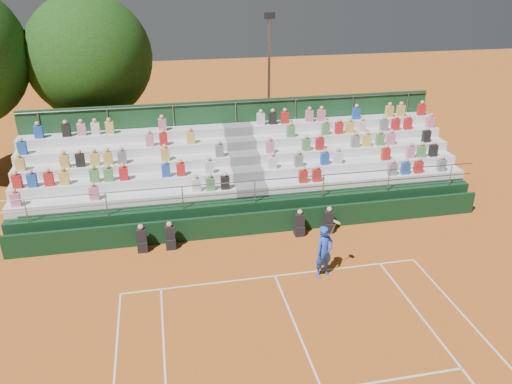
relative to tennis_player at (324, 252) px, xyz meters
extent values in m
plane|color=#C15F20|center=(-1.73, 0.28, -1.00)|extent=(90.00, 90.00, 0.00)
cube|color=white|center=(-1.73, 0.28, -0.99)|extent=(11.00, 0.06, 0.01)
cube|color=white|center=(-1.73, -2.92, -0.99)|extent=(0.06, 6.40, 0.01)
cube|color=black|center=(-1.73, 3.48, -0.50)|extent=(20.00, 0.15, 1.00)
cube|color=black|center=(-6.47, 3.03, -0.78)|extent=(0.40, 0.40, 0.44)
cube|color=black|center=(-6.47, 3.03, -0.30)|extent=(0.38, 0.25, 0.55)
sphere|color=tan|center=(-6.47, 3.03, 0.08)|extent=(0.22, 0.22, 0.22)
cube|color=black|center=(-5.36, 3.03, -0.78)|extent=(0.40, 0.40, 0.44)
cube|color=black|center=(-5.36, 3.03, -0.30)|extent=(0.38, 0.25, 0.55)
sphere|color=tan|center=(-5.36, 3.03, 0.08)|extent=(0.22, 0.22, 0.22)
cube|color=black|center=(-0.04, 3.03, -0.78)|extent=(0.40, 0.40, 0.44)
cube|color=black|center=(-0.04, 3.03, -0.30)|extent=(0.38, 0.25, 0.55)
sphere|color=tan|center=(-0.04, 3.03, 0.08)|extent=(0.22, 0.22, 0.22)
cube|color=black|center=(1.23, 3.03, -0.78)|extent=(0.40, 0.40, 0.44)
cube|color=black|center=(1.23, 3.03, -0.30)|extent=(0.38, 0.25, 0.55)
sphere|color=tan|center=(1.23, 3.03, 0.08)|extent=(0.22, 0.22, 0.22)
cube|color=black|center=(-1.73, 6.58, -0.40)|extent=(20.00, 5.20, 1.20)
cube|color=silver|center=(-7.08, 4.90, 0.41)|extent=(9.30, 0.85, 0.42)
cube|color=silver|center=(3.62, 4.90, 0.41)|extent=(9.30, 0.85, 0.42)
cube|color=slate|center=(-1.73, 4.90, 0.41)|extent=(1.40, 0.85, 0.42)
cube|color=silver|center=(-7.08, 5.75, 0.83)|extent=(9.30, 0.85, 0.42)
cube|color=silver|center=(3.62, 5.75, 0.83)|extent=(9.30, 0.85, 0.42)
cube|color=slate|center=(-1.73, 5.75, 0.83)|extent=(1.40, 0.85, 0.42)
cube|color=silver|center=(-7.08, 6.60, 1.25)|extent=(9.30, 0.85, 0.42)
cube|color=silver|center=(3.62, 6.60, 1.25)|extent=(9.30, 0.85, 0.42)
cube|color=slate|center=(-1.73, 6.60, 1.25)|extent=(1.40, 0.85, 0.42)
cube|color=silver|center=(-7.08, 7.45, 1.67)|extent=(9.30, 0.85, 0.42)
cube|color=silver|center=(3.62, 7.45, 1.67)|extent=(9.30, 0.85, 0.42)
cube|color=slate|center=(-1.73, 7.45, 1.67)|extent=(1.40, 0.85, 0.42)
cube|color=silver|center=(-7.08, 8.30, 2.09)|extent=(9.30, 0.85, 0.42)
cube|color=silver|center=(3.62, 8.30, 2.09)|extent=(9.30, 0.85, 0.42)
cube|color=slate|center=(-1.73, 8.30, 2.09)|extent=(1.40, 0.85, 0.42)
cube|color=#194222|center=(-1.73, 8.83, 1.20)|extent=(20.00, 0.12, 4.40)
cylinder|color=gray|center=(-1.73, 4.03, 1.20)|extent=(20.00, 0.05, 0.05)
cylinder|color=gray|center=(-1.73, 8.73, 3.30)|extent=(20.00, 0.05, 0.05)
cube|color=pink|center=(-11.24, 4.75, 0.90)|extent=(0.36, 0.24, 0.56)
cube|color=pink|center=(-8.26, 4.75, 0.90)|extent=(0.36, 0.24, 0.56)
cube|color=silver|center=(-4.10, 4.75, 0.90)|extent=(0.36, 0.24, 0.56)
cube|color=#4C8C4C|center=(-3.51, 4.75, 0.90)|extent=(0.36, 0.24, 0.56)
cube|color=black|center=(-2.88, 4.75, 0.90)|extent=(0.36, 0.24, 0.56)
cube|color=red|center=(-11.29, 5.60, 1.32)|extent=(0.36, 0.24, 0.56)
cube|color=#1E4CB2|center=(-10.71, 5.60, 1.32)|extent=(0.36, 0.24, 0.56)
cube|color=red|center=(-10.06, 5.60, 1.32)|extent=(0.36, 0.24, 0.56)
cube|color=gold|center=(-9.46, 5.60, 1.32)|extent=(0.36, 0.24, 0.56)
cube|color=#4C8C4C|center=(-8.26, 5.60, 1.32)|extent=(0.36, 0.24, 0.56)
cube|color=#4C8C4C|center=(-7.68, 5.60, 1.32)|extent=(0.36, 0.24, 0.56)
cube|color=red|center=(-7.07, 5.60, 1.32)|extent=(0.36, 0.24, 0.56)
cube|color=#1E4CB2|center=(-5.30, 5.60, 1.32)|extent=(0.36, 0.24, 0.56)
cube|color=red|center=(-4.67, 5.60, 1.32)|extent=(0.36, 0.24, 0.56)
cube|color=silver|center=(-3.44, 5.60, 1.32)|extent=(0.36, 0.24, 0.56)
cube|color=gold|center=(-11.27, 6.45, 1.74)|extent=(0.36, 0.24, 0.56)
cube|color=gold|center=(-9.50, 6.45, 1.74)|extent=(0.36, 0.24, 0.56)
cube|color=black|center=(-8.86, 6.45, 1.74)|extent=(0.36, 0.24, 0.56)
cube|color=gold|center=(-8.26, 6.45, 1.74)|extent=(0.36, 0.24, 0.56)
cube|color=gold|center=(-7.72, 6.45, 1.74)|extent=(0.36, 0.24, 0.56)
cube|color=slate|center=(-7.12, 6.45, 1.74)|extent=(0.36, 0.24, 0.56)
cube|color=gold|center=(-5.27, 6.45, 1.74)|extent=(0.36, 0.24, 0.56)
cube|color=slate|center=(-2.87, 6.45, 1.74)|extent=(0.36, 0.24, 0.56)
cube|color=#1E4CB2|center=(-11.29, 7.30, 2.16)|extent=(0.36, 0.24, 0.56)
cube|color=pink|center=(-5.90, 7.30, 2.16)|extent=(0.36, 0.24, 0.56)
cube|color=red|center=(-5.29, 7.30, 2.16)|extent=(0.36, 0.24, 0.56)
cube|color=gold|center=(-4.06, 7.30, 2.16)|extent=(0.36, 0.24, 0.56)
cube|color=#1E4CB2|center=(-10.70, 8.15, 2.58)|extent=(0.36, 0.24, 0.56)
cube|color=black|center=(-9.53, 8.15, 2.58)|extent=(0.36, 0.24, 0.56)
cube|color=pink|center=(-8.87, 8.15, 2.58)|extent=(0.36, 0.24, 0.56)
cube|color=silver|center=(-8.26, 8.15, 2.58)|extent=(0.36, 0.24, 0.56)
cube|color=gold|center=(-7.65, 8.15, 2.58)|extent=(0.36, 0.24, 0.56)
cube|color=pink|center=(-5.28, 8.15, 2.58)|extent=(0.36, 0.24, 0.56)
cube|color=red|center=(0.57, 4.75, 0.90)|extent=(0.36, 0.24, 0.56)
cube|color=red|center=(1.19, 4.75, 0.90)|extent=(0.36, 0.24, 0.56)
cube|color=slate|center=(4.77, 4.75, 0.90)|extent=(0.36, 0.24, 0.56)
cube|color=#1E4CB2|center=(5.41, 4.75, 0.90)|extent=(0.36, 0.24, 0.56)
cube|color=red|center=(6.05, 4.75, 0.90)|extent=(0.36, 0.24, 0.56)
cube|color=slate|center=(7.21, 4.75, 0.90)|extent=(0.36, 0.24, 0.56)
cube|color=silver|center=(-0.61, 5.60, 1.32)|extent=(0.36, 0.24, 0.56)
cube|color=slate|center=(0.59, 5.60, 1.32)|extent=(0.36, 0.24, 0.56)
cube|color=#1E4CB2|center=(1.82, 5.60, 1.32)|extent=(0.36, 0.24, 0.56)
cube|color=silver|center=(2.45, 5.60, 1.32)|extent=(0.36, 0.24, 0.56)
cube|color=red|center=(4.79, 5.60, 1.32)|extent=(0.36, 0.24, 0.56)
cube|color=pink|center=(6.03, 5.60, 1.32)|extent=(0.36, 0.24, 0.56)
cube|color=#4C8C4C|center=(6.59, 5.60, 1.32)|extent=(0.36, 0.24, 0.56)
cube|color=black|center=(7.20, 5.60, 1.32)|extent=(0.36, 0.24, 0.56)
cube|color=pink|center=(-0.54, 6.45, 1.74)|extent=(0.36, 0.24, 0.56)
cube|color=#4C8C4C|center=(1.18, 6.45, 1.74)|extent=(0.36, 0.24, 0.56)
cube|color=red|center=(1.84, 6.45, 1.74)|extent=(0.36, 0.24, 0.56)
cube|color=slate|center=(3.59, 6.45, 1.74)|extent=(0.36, 0.24, 0.56)
cube|color=gold|center=(4.18, 6.45, 1.74)|extent=(0.36, 0.24, 0.56)
cube|color=#4C8C4C|center=(4.84, 6.45, 1.74)|extent=(0.36, 0.24, 0.56)
cube|color=pink|center=(5.39, 6.45, 1.74)|extent=(0.36, 0.24, 0.56)
cube|color=black|center=(7.25, 6.45, 1.74)|extent=(0.36, 0.24, 0.56)
cube|color=#4C8C4C|center=(0.66, 7.30, 2.16)|extent=(0.36, 0.24, 0.56)
cube|color=#4C8C4C|center=(2.38, 7.30, 2.16)|extent=(0.36, 0.24, 0.56)
cube|color=red|center=(3.06, 7.30, 2.16)|extent=(0.36, 0.24, 0.56)
cube|color=gold|center=(3.61, 7.30, 2.16)|extent=(0.36, 0.24, 0.56)
cube|color=silver|center=(4.23, 7.30, 2.16)|extent=(0.36, 0.24, 0.56)
cube|color=slate|center=(5.37, 7.30, 2.16)|extent=(0.36, 0.24, 0.56)
cube|color=red|center=(6.00, 7.30, 2.16)|extent=(0.36, 0.24, 0.56)
cube|color=red|center=(6.65, 7.30, 2.16)|extent=(0.36, 0.24, 0.56)
cube|color=pink|center=(7.85, 7.30, 2.16)|extent=(0.36, 0.24, 0.56)
cube|color=silver|center=(-0.62, 8.15, 2.58)|extent=(0.36, 0.24, 0.56)
cube|color=black|center=(-0.03, 8.15, 2.58)|extent=(0.36, 0.24, 0.56)
cube|color=red|center=(0.57, 8.15, 2.58)|extent=(0.36, 0.24, 0.56)
cube|color=pink|center=(1.81, 8.15, 2.58)|extent=(0.36, 0.24, 0.56)
cube|color=pink|center=(2.42, 8.15, 2.58)|extent=(0.36, 0.24, 0.56)
cube|color=#1E4CB2|center=(4.24, 8.15, 2.58)|extent=(0.36, 0.24, 0.56)
cube|color=gold|center=(6.01, 8.15, 2.58)|extent=(0.36, 0.24, 0.56)
cube|color=gold|center=(6.63, 8.15, 2.58)|extent=(0.36, 0.24, 0.56)
cube|color=red|center=(7.77, 8.15, 2.58)|extent=(0.36, 0.24, 0.56)
imported|color=blue|center=(0.00, 0.00, 0.00)|extent=(0.86, 0.73, 1.99)
cylinder|color=gray|center=(0.25, 0.00, 0.85)|extent=(0.26, 0.03, 0.51)
cylinder|color=#E5D866|center=(0.40, 0.00, 1.15)|extent=(0.26, 0.28, 0.14)
cylinder|color=#392614|center=(-8.62, 12.42, 0.75)|extent=(0.50, 0.50, 3.51)
sphere|color=#14340E|center=(-8.62, 12.42, 5.03)|extent=(6.31, 6.31, 6.31)
cylinder|color=gray|center=(1.16, 14.24, 2.77)|extent=(0.16, 0.16, 7.53)
cube|color=black|center=(1.16, 14.24, 6.71)|extent=(0.60, 0.25, 0.35)
camera|label=1|loc=(-5.44, -14.53, 9.43)|focal=35.00mm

